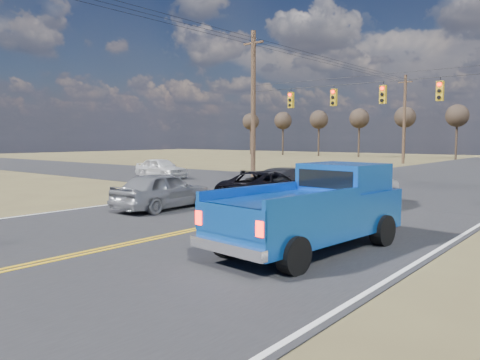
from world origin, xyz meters
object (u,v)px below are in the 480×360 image
Objects in this scene: dgrey_car_queue at (291,183)px; pickup_truck at (314,209)px; cross_car_west at (161,168)px; silver_suv at (163,190)px; black_suv at (266,187)px; white_car_queue at (365,188)px.

pickup_truck is at bearing 133.28° from dgrey_car_queue.
pickup_truck reaches higher than dgrey_car_queue.
pickup_truck is 1.39× the size of cross_car_west.
black_suv is at bearing -120.11° from silver_suv.
silver_suv reaches higher than black_suv.
dgrey_car_queue is (-3.93, 0.31, -0.03)m from white_car_queue.
black_suv is 1.96m from dgrey_car_queue.
dgrey_car_queue is at bearing -101.73° from cross_car_west.
pickup_truck is 10.51m from dgrey_car_queue.
white_car_queue is 0.92× the size of dgrey_car_queue.
dgrey_car_queue is (0.06, 1.96, 0.03)m from black_suv.
pickup_truck reaches higher than black_suv.
pickup_truck is at bearing 129.10° from black_suv.
white_car_queue is (6.13, 5.93, 0.01)m from silver_suv.
black_suv is 1.00× the size of dgrey_car_queue.
silver_suv is 0.87× the size of dgrey_car_queue.
dgrey_car_queue is (-6.22, 8.47, -0.32)m from pickup_truck.
cross_car_west is at bearing -27.06° from black_suv.
cross_car_west is (-13.48, 3.51, -0.01)m from dgrey_car_queue.
black_suv is 1.19× the size of cross_car_west.
white_car_queue is 3.94m from dgrey_car_queue.
pickup_truck is 23.06m from cross_car_west.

